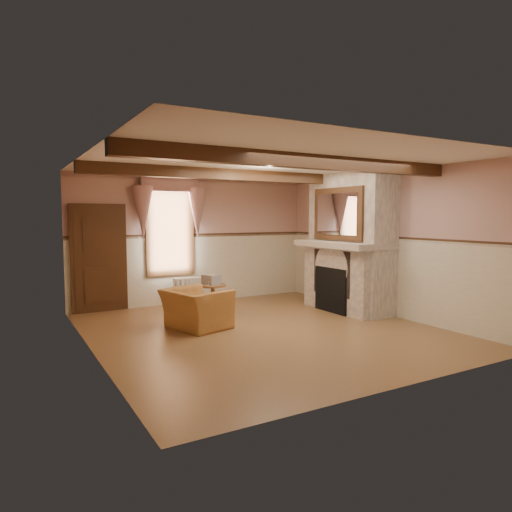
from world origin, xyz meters
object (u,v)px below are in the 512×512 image
armchair (196,309)px  radiator (190,291)px  side_table (213,298)px  bowl (342,239)px  oil_lamp (325,233)px  mantel_clock (319,235)px

armchair → radiator: armchair is taller
side_table → bowl: size_ratio=1.73×
armchair → oil_lamp: size_ratio=3.72×
side_table → bowl: (2.36, -1.17, 1.18)m
armchair → mantel_clock: 3.46m
radiator → bowl: (2.51, -2.04, 1.16)m
bowl → side_table: bearing=153.6°
radiator → oil_lamp: oil_lamp is taller
bowl → mantel_clock: (0.00, 0.75, 0.06)m
side_table → oil_lamp: oil_lamp is taller
armchair → radiator: (0.67, 2.01, -0.04)m
bowl → oil_lamp: (0.00, 0.54, 0.10)m
oil_lamp → mantel_clock: bearing=90.0°
side_table → oil_lamp: bearing=-14.9°
armchair → oil_lamp: oil_lamp is taller
armchair → radiator: size_ratio=1.49×
oil_lamp → bowl: bearing=-90.0°
radiator → bowl: 3.44m
radiator → mantel_clock: bearing=-14.2°
armchair → radiator: 2.12m
armchair → oil_lamp: 3.44m
side_table → radiator: radiator is taller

